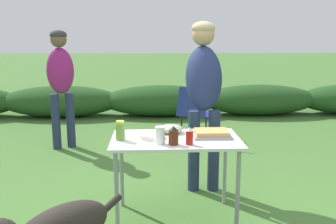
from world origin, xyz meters
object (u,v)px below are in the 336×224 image
Objects in this scene: mixing_bowl at (171,129)px; relish_jar at (120,131)px; ketchup_bottle at (189,136)px; camp_chair_green_behind_table at (196,110)px; plate_stack at (151,136)px; standing_person_in_navy_coat at (204,85)px; folding_table at (176,147)px; paper_cup_stack at (160,135)px; food_tray at (212,134)px; standing_person_in_red_jacket at (61,77)px; bbq_sauce_bottle at (173,136)px.

mixing_bowl is 0.49m from relish_jar.
ketchup_bottle is 2.79m from camp_chair_green_behind_table.
plate_stack is 0.13× the size of standing_person_in_navy_coat.
folding_table is 0.26m from paper_cup_stack.
standing_person_in_red_jacket is at bearing 129.63° from food_tray.
relish_jar is 0.10× the size of standing_person_in_red_jacket.
folding_table is 0.34m from food_tray.
ketchup_bottle is 0.09× the size of standing_person_in_red_jacket.
ketchup_bottle reaches higher than plate_stack.
paper_cup_stack is at bearing -107.82° from mixing_bowl.
mixing_bowl is (-0.34, 0.14, 0.01)m from food_tray.
ketchup_bottle is at bearing -3.66° from bbq_sauce_bottle.
paper_cup_stack is 0.08× the size of standing_person_in_navy_coat.
standing_person_in_navy_coat reaches higher than standing_person_in_red_jacket.
folding_table is 2.66m from standing_person_in_red_jacket.
relish_jar is at bearing -90.27° from standing_person_in_red_jacket.
standing_person_in_red_jacket is 2.01× the size of camp_chair_green_behind_table.
paper_cup_stack is at bearing -116.25° from standing_person_in_navy_coat.
standing_person_in_red_jacket is (-1.26, 2.17, 0.27)m from plate_stack.
ketchup_bottle is at bearing -81.18° from standing_person_in_red_jacket.
relish_jar is at bearing -176.11° from folding_table.
standing_person_in_navy_coat is (0.24, 0.93, 0.29)m from ketchup_bottle.
camp_chair_green_behind_table is at bearing 77.06° from paper_cup_stack.
standing_person_in_red_jacket reaches higher than bbq_sauce_bottle.
folding_table is 3.40× the size of food_tray.
plate_stack is 1.02× the size of mixing_bowl.
folding_table is 0.24m from bbq_sauce_bottle.
camp_chair_green_behind_table is at bearing -14.14° from standing_person_in_red_jacket.
camp_chair_green_behind_table is at bearing 79.35° from bbq_sauce_bottle.
ketchup_bottle is at bearing -15.96° from relish_jar.
standing_person_in_navy_coat is at bearing 65.20° from folding_table.
camp_chair_green_behind_table is (0.51, 2.36, -0.31)m from mixing_bowl.
paper_cup_stack is at bearing -130.74° from folding_table.
food_tray is 2.11× the size of bbq_sauce_bottle.
food_tray is 0.37m from mixing_bowl.
standing_person_in_red_jacket is (-1.56, 2.39, 0.22)m from ketchup_bottle.
ketchup_bottle reaches higher than paper_cup_stack.
plate_stack is at bearing 145.19° from ketchup_bottle.
folding_table is 2.60m from camp_chair_green_behind_table.
relish_jar reaches higher than camp_chair_green_behind_table.
bbq_sauce_bottle reaches higher than folding_table.
mixing_bowl is at bearing 72.18° from paper_cup_stack.
plate_stack is 0.28m from bbq_sauce_bottle.
paper_cup_stack is at bearing -21.09° from relish_jar.
bbq_sauce_bottle is at bearing 176.34° from ketchup_bottle.
food_tray is 0.32m from ketchup_bottle.
ketchup_bottle is at bearing -132.80° from food_tray.
bbq_sauce_bottle is at bearing -110.01° from standing_person_in_navy_coat.
relish_jar is at bearing -174.68° from food_tray.
food_tray is (0.32, 0.04, 0.10)m from folding_table.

